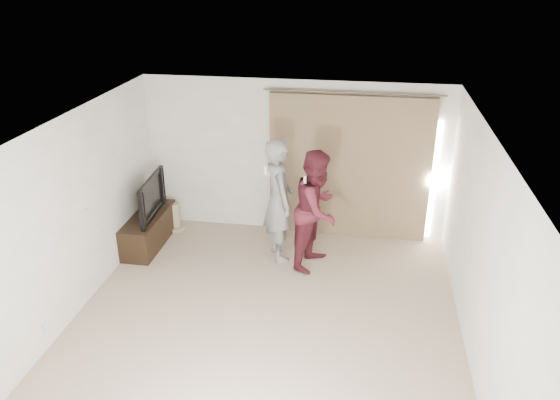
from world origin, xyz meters
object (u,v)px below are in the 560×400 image
(person_man, at_px, (279,200))
(person_woman, at_px, (317,209))
(tv_console, at_px, (149,230))
(tv, at_px, (145,197))

(person_man, distance_m, person_woman, 0.61)
(tv_console, distance_m, tv, 0.59)
(tv, bearing_deg, person_woman, -97.10)
(person_man, relative_size, person_woman, 1.06)
(person_woman, bearing_deg, tv, 176.63)
(tv, height_order, person_woman, person_woman)
(person_man, bearing_deg, tv_console, 178.96)
(person_woman, bearing_deg, person_man, 168.40)
(tv_console, height_order, person_woman, person_woman)
(tv_console, bearing_deg, person_man, -1.04)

